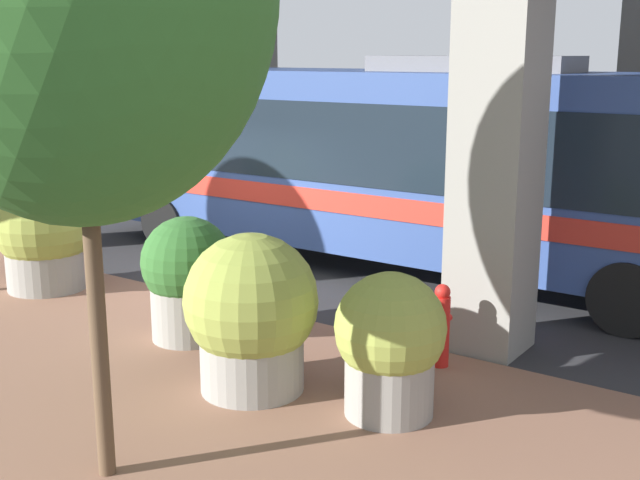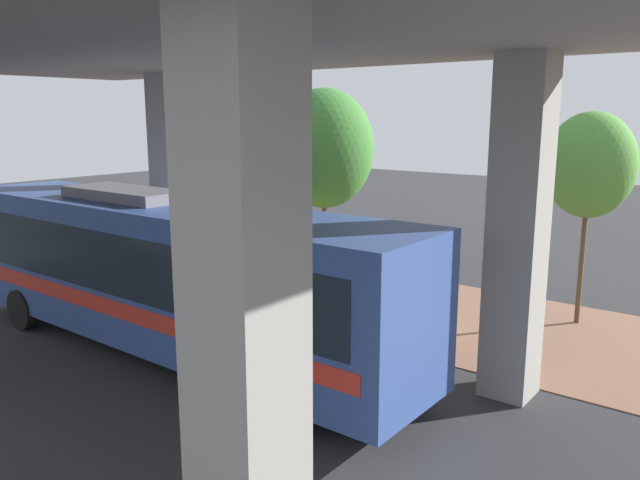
{
  "view_description": "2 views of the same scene",
  "coord_description": "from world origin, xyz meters",
  "px_view_note": "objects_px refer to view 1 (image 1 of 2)",
  "views": [
    {
      "loc": [
        -8.54,
        -8.53,
        3.62
      ],
      "look_at": [
        1.28,
        -1.65,
        0.82
      ],
      "focal_mm": 45.0,
      "sensor_mm": 36.0,
      "label": 1
    },
    {
      "loc": [
        11.45,
        8.72,
        5.21
      ],
      "look_at": [
        -0.31,
        -0.36,
        2.21
      ],
      "focal_mm": 35.0,
      "sensor_mm": 36.0,
      "label": 2
    }
  ],
  "objects_px": {
    "planter_back": "(188,277)",
    "fire_hydrant": "(441,326)",
    "planter_middle": "(251,314)",
    "planter_extra": "(390,344)",
    "bus": "(400,156)",
    "planter_front": "(44,234)"
  },
  "relations": [
    {
      "from": "planter_middle",
      "to": "planter_extra",
      "type": "height_order",
      "value": "planter_middle"
    },
    {
      "from": "planter_extra",
      "to": "planter_back",
      "type": "bearing_deg",
      "value": 81.76
    },
    {
      "from": "bus",
      "to": "planter_middle",
      "type": "distance_m",
      "value": 5.6
    },
    {
      "from": "planter_extra",
      "to": "planter_front",
      "type": "bearing_deg",
      "value": 82.86
    },
    {
      "from": "fire_hydrant",
      "to": "planter_front",
      "type": "bearing_deg",
      "value": 95.53
    },
    {
      "from": "bus",
      "to": "planter_middle",
      "type": "bearing_deg",
      "value": -167.13
    },
    {
      "from": "fire_hydrant",
      "to": "planter_back",
      "type": "distance_m",
      "value": 3.27
    },
    {
      "from": "planter_front",
      "to": "planter_middle",
      "type": "relative_size",
      "value": 1.02
    },
    {
      "from": "fire_hydrant",
      "to": "planter_extra",
      "type": "xyz_separation_m",
      "value": [
        -1.47,
        -0.15,
        0.26
      ]
    },
    {
      "from": "bus",
      "to": "planter_back",
      "type": "bearing_deg",
      "value": 173.89
    },
    {
      "from": "planter_middle",
      "to": "planter_extra",
      "type": "relative_size",
      "value": 1.17
    },
    {
      "from": "fire_hydrant",
      "to": "planter_back",
      "type": "xyz_separation_m",
      "value": [
        -1.0,
        3.1,
        0.32
      ]
    },
    {
      "from": "planter_middle",
      "to": "planter_back",
      "type": "distance_m",
      "value": 1.89
    },
    {
      "from": "planter_middle",
      "to": "planter_back",
      "type": "bearing_deg",
      "value": 65.23
    },
    {
      "from": "planter_front",
      "to": "planter_middle",
      "type": "height_order",
      "value": "planter_front"
    },
    {
      "from": "planter_extra",
      "to": "planter_middle",
      "type": "bearing_deg",
      "value": 101.73
    },
    {
      "from": "planter_back",
      "to": "planter_extra",
      "type": "distance_m",
      "value": 3.29
    },
    {
      "from": "planter_front",
      "to": "planter_middle",
      "type": "xyz_separation_m",
      "value": [
        -1.16,
        -5.13,
        -0.0
      ]
    },
    {
      "from": "fire_hydrant",
      "to": "planter_extra",
      "type": "relative_size",
      "value": 0.68
    },
    {
      "from": "fire_hydrant",
      "to": "bus",
      "type": "bearing_deg",
      "value": 36.16
    },
    {
      "from": "bus",
      "to": "planter_middle",
      "type": "xyz_separation_m",
      "value": [
        -5.36,
        -1.22,
        -1.06
      ]
    },
    {
      "from": "planter_back",
      "to": "fire_hydrant",
      "type": "bearing_deg",
      "value": -72.17
    }
  ]
}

